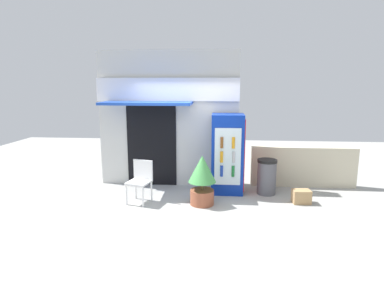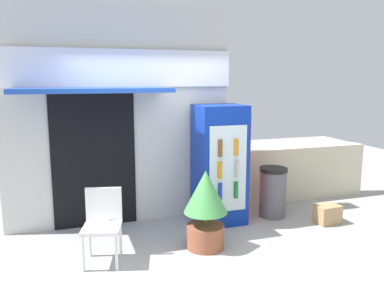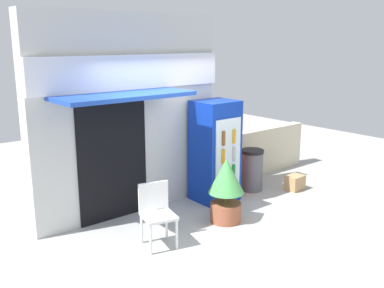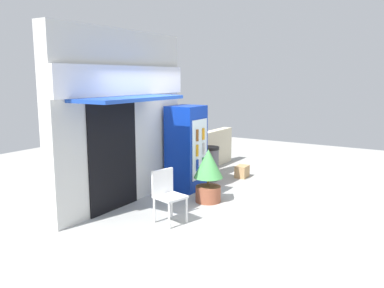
{
  "view_description": "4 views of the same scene",
  "coord_description": "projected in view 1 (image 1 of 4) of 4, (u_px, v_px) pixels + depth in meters",
  "views": [
    {
      "loc": [
        0.69,
        -5.94,
        2.41
      ],
      "look_at": [
        0.15,
        0.56,
        1.19
      ],
      "focal_mm": 29.7,
      "sensor_mm": 36.0,
      "label": 1
    },
    {
      "loc": [
        -1.23,
        -4.18,
        2.16
      ],
      "look_at": [
        0.32,
        0.57,
        1.31
      ],
      "focal_mm": 36.06,
      "sensor_mm": 36.0,
      "label": 2
    },
    {
      "loc": [
        -4.07,
        -4.35,
        2.78
      ],
      "look_at": [
        -0.03,
        0.57,
        1.25
      ],
      "focal_mm": 40.57,
      "sensor_mm": 36.0,
      "label": 3
    },
    {
      "loc": [
        -5.98,
        -3.37,
        2.38
      ],
      "look_at": [
        0.27,
        0.53,
        1.11
      ],
      "focal_mm": 37.01,
      "sensor_mm": 36.0,
      "label": 4
    }
  ],
  "objects": [
    {
      "name": "trash_bin",
      "position": [
        267.0,
        177.0,
        7.07
      ],
      "size": [
        0.43,
        0.43,
        0.79
      ],
      "color": "#595960",
      "rests_on": "ground"
    },
    {
      "name": "ground",
      "position": [
        182.0,
        208.0,
        6.31
      ],
      "size": [
        16.0,
        16.0,
        0.0
      ],
      "primitive_type": "plane",
      "color": "#A3A39E"
    },
    {
      "name": "potted_plant_near_shop",
      "position": [
        202.0,
        177.0,
        6.41
      ],
      "size": [
        0.56,
        0.56,
        1.02
      ],
      "color": "#995138",
      "rests_on": "ground"
    },
    {
      "name": "drink_cooler",
      "position": [
        228.0,
        154.0,
        7.12
      ],
      "size": [
        0.72,
        0.7,
        1.78
      ],
      "color": "#0C2D9E",
      "rests_on": "ground"
    },
    {
      "name": "cardboard_box",
      "position": [
        301.0,
        196.0,
        6.55
      ],
      "size": [
        0.37,
        0.28,
        0.28
      ],
      "primitive_type": "cube",
      "rotation": [
        0.0,
        0.0,
        0.06
      ],
      "color": "tan",
      "rests_on": "ground"
    },
    {
      "name": "stone_boundary_wall",
      "position": [
        303.0,
        167.0,
        7.6
      ],
      "size": [
        2.45,
        0.23,
        0.96
      ],
      "primitive_type": "cube",
      "color": "beige",
      "rests_on": "ground"
    },
    {
      "name": "storefront_building",
      "position": [
        168.0,
        118.0,
        7.6
      ],
      "size": [
        3.33,
        1.13,
        3.2
      ],
      "color": "silver",
      "rests_on": "ground"
    },
    {
      "name": "plastic_chair",
      "position": [
        141.0,
        178.0,
        6.57
      ],
      "size": [
        0.52,
        0.53,
        0.87
      ],
      "color": "white",
      "rests_on": "ground"
    }
  ]
}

